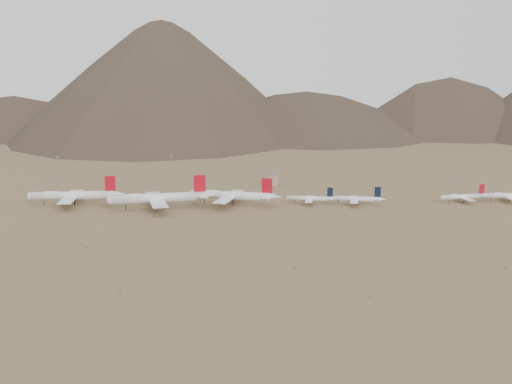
{
  "coord_description": "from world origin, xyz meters",
  "views": [
    {
      "loc": [
        -11.73,
        -420.18,
        90.69
      ],
      "look_at": [
        10.68,
        30.0,
        10.33
      ],
      "focal_mm": 45.0,
      "sensor_mm": 36.0,
      "label": 1
    }
  ],
  "objects_px": {
    "narrowbody_b": "(357,199)",
    "control_tower": "(273,179)",
    "narrowbody_a": "(311,199)",
    "widebody_west": "(73,195)",
    "widebody_centre": "(159,198)",
    "widebody_east": "(232,195)"
  },
  "relations": [
    {
      "from": "widebody_west",
      "to": "narrowbody_a",
      "type": "distance_m",
      "value": 172.46
    },
    {
      "from": "narrowbody_b",
      "to": "control_tower",
      "type": "relative_size",
      "value": 3.4
    },
    {
      "from": "widebody_east",
      "to": "narrowbody_b",
      "type": "xyz_separation_m",
      "value": [
        90.57,
        -4.01,
        -2.68
      ]
    },
    {
      "from": "widebody_centre",
      "to": "widebody_east",
      "type": "bearing_deg",
      "value": 1.32
    },
    {
      "from": "widebody_west",
      "to": "narrowbody_a",
      "type": "height_order",
      "value": "widebody_west"
    },
    {
      "from": "widebody_west",
      "to": "narrowbody_b",
      "type": "xyz_separation_m",
      "value": [
        204.79,
        -9.07,
        -2.77
      ]
    },
    {
      "from": "widebody_west",
      "to": "control_tower",
      "type": "height_order",
      "value": "widebody_west"
    },
    {
      "from": "widebody_centre",
      "to": "control_tower",
      "type": "height_order",
      "value": "widebody_centre"
    },
    {
      "from": "widebody_centre",
      "to": "control_tower",
      "type": "xyz_separation_m",
      "value": [
        88.01,
        96.36,
        -2.59
      ]
    },
    {
      "from": "widebody_centre",
      "to": "control_tower",
      "type": "bearing_deg",
      "value": 36.24
    },
    {
      "from": "widebody_centre",
      "to": "widebody_east",
      "type": "distance_m",
      "value": 52.5
    },
    {
      "from": "widebody_east",
      "to": "narrowbody_a",
      "type": "relative_size",
      "value": 1.79
    },
    {
      "from": "narrowbody_b",
      "to": "control_tower",
      "type": "xyz_separation_m",
      "value": [
        -53.78,
        88.85,
        0.9
      ]
    },
    {
      "from": "control_tower",
      "to": "narrowbody_a",
      "type": "bearing_deg",
      "value": -75.7
    },
    {
      "from": "widebody_west",
      "to": "narrowbody_b",
      "type": "relative_size",
      "value": 1.72
    },
    {
      "from": "widebody_east",
      "to": "control_tower",
      "type": "height_order",
      "value": "widebody_east"
    },
    {
      "from": "widebody_east",
      "to": "control_tower",
      "type": "relative_size",
      "value": 5.61
    },
    {
      "from": "widebody_west",
      "to": "widebody_centre",
      "type": "distance_m",
      "value": 65.16
    },
    {
      "from": "widebody_west",
      "to": "widebody_centre",
      "type": "bearing_deg",
      "value": -17.5
    },
    {
      "from": "widebody_west",
      "to": "widebody_east",
      "type": "distance_m",
      "value": 114.34
    },
    {
      "from": "narrowbody_b",
      "to": "control_tower",
      "type": "height_order",
      "value": "narrowbody_b"
    },
    {
      "from": "widebody_east",
      "to": "control_tower",
      "type": "distance_m",
      "value": 92.49
    }
  ]
}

